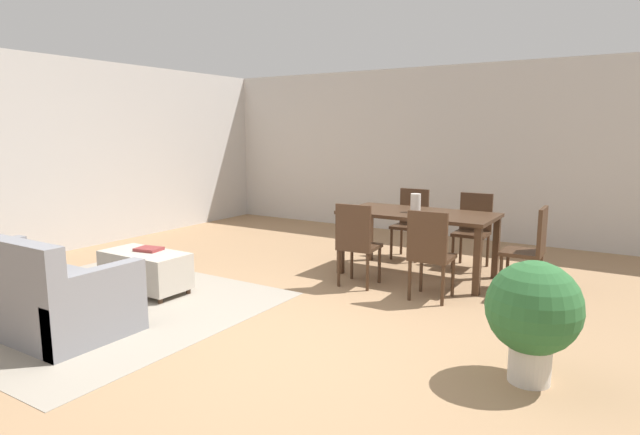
% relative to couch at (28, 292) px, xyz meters
% --- Properties ---
extents(ground_plane, '(10.80, 10.80, 0.00)m').
position_rel_couch_xyz_m(ground_plane, '(2.04, 0.87, -0.29)').
color(ground_plane, '#9E7A56').
extents(wall_back, '(9.00, 0.12, 2.70)m').
position_rel_couch_xyz_m(wall_back, '(2.04, 5.87, 1.06)').
color(wall_back, beige).
rests_on(wall_back, ground_plane).
extents(wall_left, '(0.12, 11.00, 2.70)m').
position_rel_couch_xyz_m(wall_left, '(-2.46, 1.37, 1.06)').
color(wall_left, beige).
rests_on(wall_left, ground_plane).
extents(area_rug, '(3.00, 2.80, 0.01)m').
position_rel_couch_xyz_m(area_rug, '(0.05, 0.61, -0.29)').
color(area_rug, gray).
rests_on(area_rug, ground_plane).
extents(couch, '(1.95, 0.86, 0.86)m').
position_rel_couch_xyz_m(couch, '(0.00, 0.00, 0.00)').
color(couch, gray).
rests_on(couch, ground_plane).
extents(ottoman_table, '(0.96, 0.48, 0.43)m').
position_rel_couch_xyz_m(ottoman_table, '(0.10, 1.18, -0.05)').
color(ottoman_table, '#B7AD9E').
rests_on(ottoman_table, ground_plane).
extents(dining_table, '(1.74, 0.88, 0.76)m').
position_rel_couch_xyz_m(dining_table, '(2.29, 3.30, 0.38)').
color(dining_table, '#422B1C').
rests_on(dining_table, ground_plane).
extents(dining_chair_near_left, '(0.43, 0.43, 0.92)m').
position_rel_couch_xyz_m(dining_chair_near_left, '(1.90, 2.54, 0.23)').
color(dining_chair_near_left, '#422B1C').
rests_on(dining_chair_near_left, ground_plane).
extents(dining_chair_near_right, '(0.41, 0.41, 0.92)m').
position_rel_couch_xyz_m(dining_chair_near_right, '(2.74, 2.50, 0.23)').
color(dining_chair_near_right, '#422B1C').
rests_on(dining_chair_near_right, ground_plane).
extents(dining_chair_far_left, '(0.41, 0.41, 0.92)m').
position_rel_couch_xyz_m(dining_chair_far_left, '(1.87, 4.13, 0.23)').
color(dining_chair_far_left, '#422B1C').
rests_on(dining_chair_far_left, ground_plane).
extents(dining_chair_far_right, '(0.41, 0.41, 0.92)m').
position_rel_couch_xyz_m(dining_chair_far_right, '(2.72, 4.08, 0.23)').
color(dining_chair_far_right, '#422B1C').
rests_on(dining_chair_far_right, ground_plane).
extents(dining_chair_head_east, '(0.41, 0.41, 0.92)m').
position_rel_couch_xyz_m(dining_chair_head_east, '(3.55, 3.28, 0.23)').
color(dining_chair_head_east, '#422B1C').
rests_on(dining_chair_head_east, ground_plane).
extents(vase_centerpiece, '(0.12, 0.12, 0.21)m').
position_rel_couch_xyz_m(vase_centerpiece, '(2.27, 3.28, 0.58)').
color(vase_centerpiece, silver).
rests_on(vase_centerpiece, dining_table).
extents(book_on_ottoman, '(0.29, 0.24, 0.03)m').
position_rel_couch_xyz_m(book_on_ottoman, '(0.09, 1.25, 0.16)').
color(book_on_ottoman, maroon).
rests_on(book_on_ottoman, ottoman_table).
extents(potted_plant, '(0.63, 0.63, 0.84)m').
position_rel_couch_xyz_m(potted_plant, '(3.95, 1.21, 0.21)').
color(potted_plant, beige).
rests_on(potted_plant, ground_plane).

